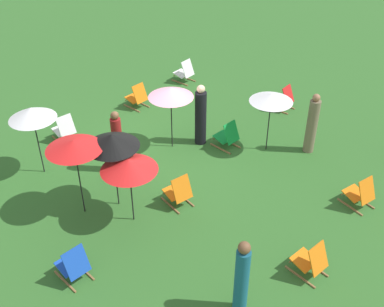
# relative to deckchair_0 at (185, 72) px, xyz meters

# --- Properties ---
(ground_plane) EXTENTS (40.00, 40.00, 0.00)m
(ground_plane) POSITION_rel_deckchair_0_xyz_m (4.01, 2.46, -0.37)
(ground_plane) COLOR #2D6026
(deckchair_0) EXTENTS (0.48, 0.76, 0.83)m
(deckchair_0) POSITION_rel_deckchair_0_xyz_m (0.00, 0.00, 0.00)
(deckchair_0) COLOR olive
(deckchair_0) RESTS_ON ground
(deckchair_2) EXTENTS (0.63, 0.85, 0.83)m
(deckchair_2) POSITION_rel_deckchair_0_xyz_m (5.34, 4.33, 0.00)
(deckchair_2) COLOR olive
(deckchair_2) RESTS_ON ground
(deckchair_4) EXTENTS (0.50, 0.78, 0.83)m
(deckchair_4) POSITION_rel_deckchair_0_xyz_m (2.47, 0.06, 0.00)
(deckchair_4) COLOR olive
(deckchair_4) RESTS_ON ground
(deckchair_5) EXTENTS (0.54, 0.80, 0.83)m
(deckchair_5) POSITION_rel_deckchair_0_xyz_m (8.43, 4.23, 0.00)
(deckchair_5) COLOR olive
(deckchair_5) RESTS_ON ground
(deckchair_6) EXTENTS (0.58, 0.82, 0.83)m
(deckchair_6) POSITION_rel_deckchair_0_xyz_m (5.26, -0.14, 0.00)
(deckchair_6) COLOR olive
(deckchair_6) RESTS_ON ground
(deckchair_8) EXTENTS (0.67, 0.86, 0.83)m
(deckchair_8) POSITION_rel_deckchair_0_xyz_m (2.62, 7.73, 0.00)
(deckchair_8) COLOR olive
(deckchair_8) RESTS_ON ground
(deckchair_9) EXTENTS (0.54, 0.80, 0.83)m
(deckchair_9) POSITION_rel_deckchair_0_xyz_m (2.54, 3.75, 0.00)
(deckchair_9) COLOR olive
(deckchair_9) RESTS_ON ground
(deckchair_10) EXTENTS (0.49, 0.77, 0.83)m
(deckchair_10) POSITION_rel_deckchair_0_xyz_m (-0.46, 3.82, 0.00)
(deckchair_10) COLOR olive
(deckchair_10) RESTS_ON ground
(deckchair_11) EXTENTS (0.59, 0.82, 0.83)m
(deckchair_11) POSITION_rel_deckchair_0_xyz_m (5.31, 7.84, 0.00)
(deckchair_11) COLOR olive
(deckchair_11) RESTS_ON ground
(umbrella_0) EXTENTS (1.25, 1.25, 1.87)m
(umbrella_0) POSITION_rel_deckchair_0_xyz_m (3.52, 2.51, 1.36)
(umbrella_0) COLOR black
(umbrella_0) RESTS_ON ground
(umbrella_1) EXTENTS (1.25, 1.25, 1.98)m
(umbrella_1) POSITION_rel_deckchair_0_xyz_m (6.27, 3.20, 1.46)
(umbrella_1) COLOR black
(umbrella_1) RESTS_ON ground
(umbrella_2) EXTENTS (1.28, 1.28, 1.69)m
(umbrella_2) POSITION_rel_deckchair_0_xyz_m (6.43, 3.88, 1.19)
(umbrella_2) COLOR black
(umbrella_2) RESTS_ON ground
(umbrella_3) EXTENTS (1.18, 1.18, 1.94)m
(umbrella_3) POSITION_rel_deckchair_0_xyz_m (6.62, 0.68, 1.41)
(umbrella_3) COLOR black
(umbrella_3) RESTS_ON ground
(umbrella_4) EXTENTS (1.18, 1.18, 1.76)m
(umbrella_4) POSITION_rel_deckchair_0_xyz_m (1.92, 4.68, 1.28)
(umbrella_4) COLOR black
(umbrella_4) RESTS_ON ground
(umbrella_5) EXTENTS (1.27, 1.27, 2.01)m
(umbrella_5) POSITION_rel_deckchair_0_xyz_m (6.98, 2.78, 1.53)
(umbrella_5) COLOR black
(umbrella_5) RESTS_ON ground
(person_0) EXTENTS (0.43, 0.43, 1.84)m
(person_0) POSITION_rel_deckchair_0_xyz_m (2.83, 3.00, 0.50)
(person_0) COLOR black
(person_0) RESTS_ON ground
(person_1) EXTENTS (0.38, 0.38, 1.79)m
(person_1) POSITION_rel_deckchair_0_xyz_m (5.29, 2.21, 0.49)
(person_1) COLOR maroon
(person_1) RESTS_ON ground
(person_2) EXTENTS (0.38, 0.38, 1.74)m
(person_2) POSITION_rel_deckchair_0_xyz_m (6.95, 7.24, 0.48)
(person_2) COLOR #195972
(person_2) RESTS_ON ground
(person_3) EXTENTS (0.41, 0.41, 1.79)m
(person_3) POSITION_rel_deckchair_0_xyz_m (1.22, 5.64, 0.48)
(person_3) COLOR #72664C
(person_3) RESTS_ON ground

